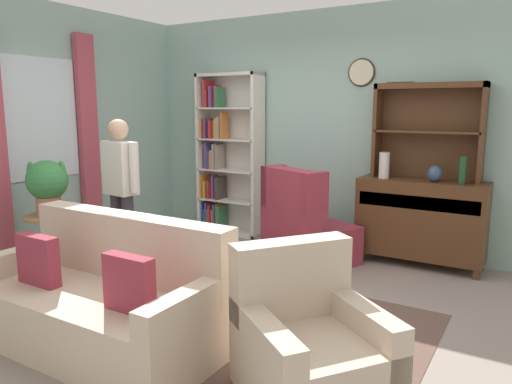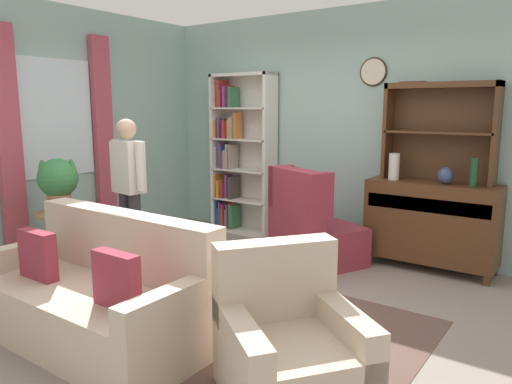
% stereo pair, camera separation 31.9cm
% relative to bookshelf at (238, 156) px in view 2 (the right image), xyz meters
% --- Properties ---
extents(ground_plane, '(5.40, 4.60, 0.02)m').
position_rel_bookshelf_xyz_m(ground_plane, '(1.43, -1.94, -1.04)').
color(ground_plane, gray).
extents(wall_back, '(5.00, 0.09, 2.80)m').
position_rel_bookshelf_xyz_m(wall_back, '(1.44, 0.19, 0.38)').
color(wall_back, '#93B7AD').
rests_on(wall_back, ground_plane).
extents(wall_left, '(0.16, 4.20, 2.80)m').
position_rel_bookshelf_xyz_m(wall_left, '(-1.09, -1.94, 0.37)').
color(wall_left, '#93B7AD').
rests_on(wall_left, ground_plane).
extents(area_rug, '(2.97, 1.93, 0.01)m').
position_rel_bookshelf_xyz_m(area_rug, '(1.63, -2.24, -1.03)').
color(area_rug, brown).
rests_on(area_rug, ground_plane).
extents(bookshelf, '(0.90, 0.30, 2.10)m').
position_rel_bookshelf_xyz_m(bookshelf, '(0.00, 0.00, 0.00)').
color(bookshelf, silver).
rests_on(bookshelf, ground_plane).
extents(sideboard, '(1.30, 0.45, 0.92)m').
position_rel_bookshelf_xyz_m(sideboard, '(2.57, -0.08, -0.52)').
color(sideboard, '#4C2D19').
rests_on(sideboard, ground_plane).
extents(sideboard_hutch, '(1.10, 0.26, 1.00)m').
position_rel_bookshelf_xyz_m(sideboard_hutch, '(2.57, 0.03, 0.53)').
color(sideboard_hutch, '#4C2D19').
rests_on(sideboard_hutch, sideboard).
extents(vase_tall, '(0.11, 0.11, 0.28)m').
position_rel_bookshelf_xyz_m(vase_tall, '(2.18, -0.16, 0.03)').
color(vase_tall, beige).
rests_on(vase_tall, sideboard).
extents(vase_round, '(0.15, 0.15, 0.17)m').
position_rel_bookshelf_xyz_m(vase_round, '(2.70, -0.15, -0.02)').
color(vase_round, '#33476B').
rests_on(vase_round, sideboard).
extents(bottle_wine, '(0.07, 0.07, 0.28)m').
position_rel_bookshelf_xyz_m(bottle_wine, '(2.96, -0.17, 0.03)').
color(bottle_wine, '#194223').
rests_on(bottle_wine, sideboard).
extents(couch_floral, '(1.80, 0.86, 0.90)m').
position_rel_bookshelf_xyz_m(couch_floral, '(1.07, -3.06, -0.72)').
color(couch_floral, beige).
rests_on(couch_floral, ground_plane).
extents(armchair_floral, '(1.07, 1.07, 0.88)m').
position_rel_bookshelf_xyz_m(armchair_floral, '(2.58, -2.89, -0.74)').
color(armchair_floral, beige).
rests_on(armchair_floral, ground_plane).
extents(wingback_chair, '(1.04, 1.05, 1.05)m').
position_rel_bookshelf_xyz_m(wingback_chair, '(1.51, -0.69, -0.65)').
color(wingback_chair, maroon).
rests_on(wingback_chair, ground_plane).
extents(plant_stand, '(0.52, 0.52, 0.64)m').
position_rel_bookshelf_xyz_m(plant_stand, '(-0.42, -2.36, -0.64)').
color(plant_stand, '#997047').
rests_on(plant_stand, ground_plane).
extents(potted_plant_large, '(0.39, 0.39, 0.54)m').
position_rel_bookshelf_xyz_m(potted_plant_large, '(-0.42, -2.38, -0.08)').
color(potted_plant_large, '#AD6B4C').
rests_on(potted_plant_large, plant_stand).
extents(potted_plant_small, '(0.20, 0.20, 0.28)m').
position_rel_bookshelf_xyz_m(potted_plant_small, '(-0.10, -2.09, -0.87)').
color(potted_plant_small, gray).
rests_on(potted_plant_small, ground_plane).
extents(person_reading, '(0.53, 0.25, 1.56)m').
position_rel_bookshelf_xyz_m(person_reading, '(0.07, -1.91, -0.12)').
color(person_reading, '#38333D').
rests_on(person_reading, ground_plane).
extents(coffee_table, '(0.80, 0.50, 0.42)m').
position_rel_bookshelf_xyz_m(coffee_table, '(1.04, -2.11, -0.68)').
color(coffee_table, '#4C2D19').
rests_on(coffee_table, ground_plane).
extents(book_stack, '(0.21, 0.13, 0.06)m').
position_rel_bookshelf_xyz_m(book_stack, '(0.93, -2.17, -0.58)').
color(book_stack, gold).
rests_on(book_stack, coffee_table).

